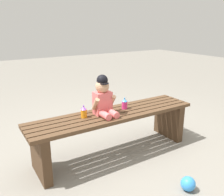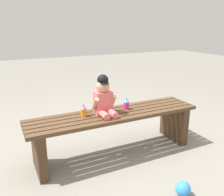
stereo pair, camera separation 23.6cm
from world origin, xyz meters
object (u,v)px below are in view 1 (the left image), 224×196
Objects in this scene: child_figure at (103,98)px; toy_ball at (188,184)px; sippy_cup_right at (125,104)px; sippy_cup_left at (84,112)px; park_bench at (114,126)px.

child_figure reaches higher than toy_ball.
sippy_cup_right is 1.00× the size of toy_ball.
sippy_cup_left is 1.00× the size of sippy_cup_right.
toy_ball is (0.52, -0.89, -0.46)m from sippy_cup_left.
sippy_cup_right is (0.16, 0.04, 0.20)m from park_bench.
sippy_cup_left is (-0.21, 0.02, -0.12)m from child_figure.
toy_ball is (0.20, -0.85, -0.26)m from park_bench.
park_bench is at bearing -8.76° from child_figure.
park_bench is 14.64× the size of toy_ball.
child_figure is 3.26× the size of sippy_cup_left.
sippy_cup_left reaches higher than toy_ball.
toy_ball is (0.04, -0.89, -0.46)m from sippy_cup_right.
toy_ball is at bearing -59.62° from sippy_cup_left.
child_figure is 3.26× the size of toy_ball.
sippy_cup_right is at bearing 92.59° from toy_ball.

